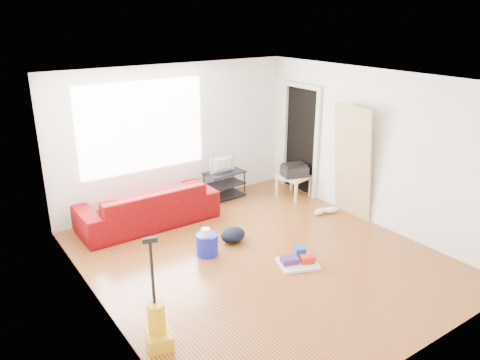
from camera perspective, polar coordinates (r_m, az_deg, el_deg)
room at (r=6.42m, az=2.35°, el=1.15°), size 4.51×5.01×2.51m
sofa at (r=7.92m, az=-11.00°, el=-5.24°), size 2.25×0.88×0.66m
tv_stand at (r=8.76m, az=-1.92°, el=-0.53°), size 0.75×0.46×0.50m
tv at (r=8.63m, az=-1.95°, el=1.93°), size 0.53×0.07×0.30m
side_table at (r=8.86m, az=6.60°, el=0.11°), size 0.58×0.58×0.40m
printer at (r=8.80m, az=6.65°, el=1.20°), size 0.53×0.46×0.24m
bucket at (r=6.87m, az=-3.99°, el=-9.02°), size 0.36×0.36×0.32m
toilet_paper at (r=6.72m, az=-4.18°, el=-7.60°), size 0.13×0.13×0.12m
cleaning_tray at (r=6.63m, az=7.09°, el=-9.71°), size 0.63×0.57×0.19m
backpack at (r=7.20m, az=-0.84°, el=-7.51°), size 0.47×0.40×0.22m
sneakers at (r=8.25m, az=10.37°, el=-3.71°), size 0.50×0.26×0.11m
vacuum at (r=5.16m, az=-9.96°, el=-17.17°), size 0.33×0.35×1.23m
door_panel at (r=8.30m, az=13.03°, el=-4.21°), size 0.24×0.77×1.92m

